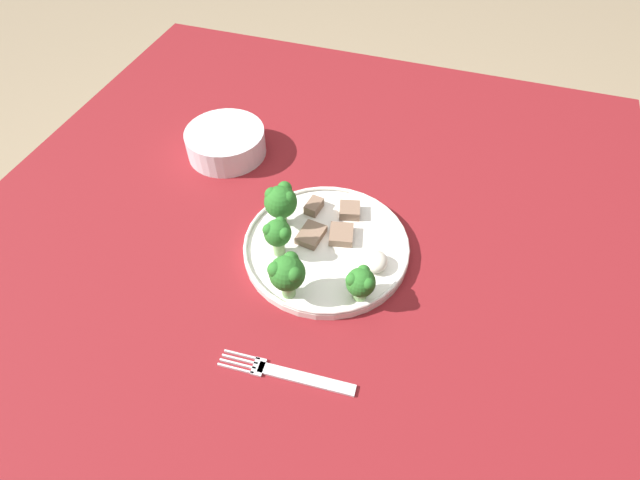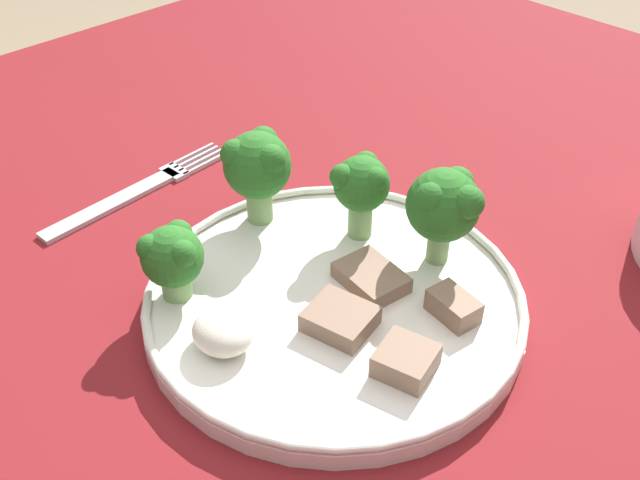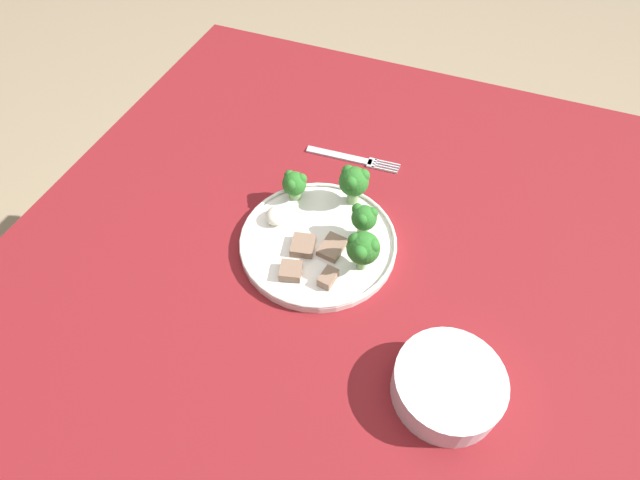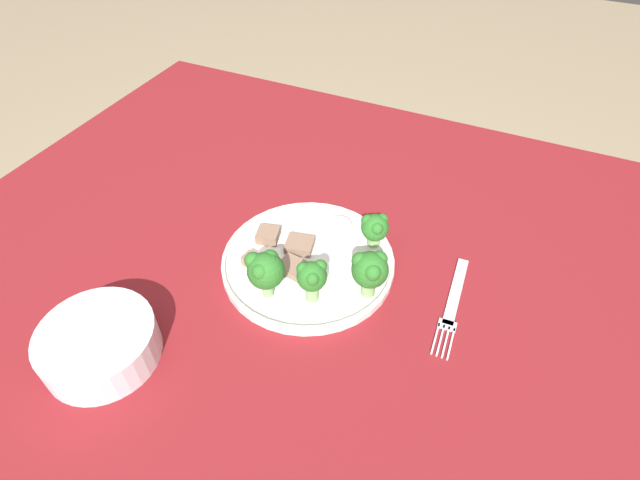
# 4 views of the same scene
# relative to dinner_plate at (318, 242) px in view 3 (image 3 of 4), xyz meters

# --- Properties ---
(ground_plane) EXTENTS (8.00, 8.00, 0.00)m
(ground_plane) POSITION_rel_dinner_plate_xyz_m (0.02, 0.05, -0.76)
(ground_plane) COLOR #9E896B
(table) EXTENTS (1.13, 1.08, 0.75)m
(table) POSITION_rel_dinner_plate_xyz_m (0.02, 0.05, -0.11)
(table) COLOR maroon
(table) RESTS_ON ground_plane
(dinner_plate) EXTENTS (0.25, 0.25, 0.02)m
(dinner_plate) POSITION_rel_dinner_plate_xyz_m (0.00, 0.00, 0.00)
(dinner_plate) COLOR white
(dinner_plate) RESTS_ON table
(fork) EXTENTS (0.03, 0.18, 0.00)m
(fork) POSITION_rel_dinner_plate_xyz_m (-0.21, -0.02, -0.01)
(fork) COLOR silver
(fork) RESTS_ON table
(cream_bowl) EXTENTS (0.14, 0.14, 0.05)m
(cream_bowl) POSITION_rel_dinner_plate_xyz_m (0.17, 0.24, 0.01)
(cream_bowl) COLOR silver
(cream_bowl) RESTS_ON table
(broccoli_floret_near_rim_left) EXTENTS (0.04, 0.04, 0.05)m
(broccoli_floret_near_rim_left) POSITION_rel_dinner_plate_xyz_m (-0.07, -0.07, 0.04)
(broccoli_floret_near_rim_left) COLOR #7FA866
(broccoli_floret_near_rim_left) RESTS_ON dinner_plate
(broccoli_floret_center_left) EXTENTS (0.05, 0.05, 0.07)m
(broccoli_floret_center_left) POSITION_rel_dinner_plate_xyz_m (-0.10, 0.02, 0.05)
(broccoli_floret_center_left) COLOR #7FA866
(broccoli_floret_center_left) RESTS_ON dinner_plate
(broccoli_floret_back_left) EXTENTS (0.04, 0.04, 0.06)m
(broccoli_floret_back_left) POSITION_rel_dinner_plate_xyz_m (-0.04, 0.06, 0.05)
(broccoli_floret_back_left) COLOR #7FA866
(broccoli_floret_back_left) RESTS_ON dinner_plate
(broccoli_floret_front_left) EXTENTS (0.05, 0.05, 0.07)m
(broccoli_floret_front_left) POSITION_rel_dinner_plate_xyz_m (0.03, 0.08, 0.05)
(broccoli_floret_front_left) COLOR #7FA866
(broccoli_floret_front_left) RESTS_ON dinner_plate
(meat_slice_front_slice) EXTENTS (0.05, 0.04, 0.01)m
(meat_slice_front_slice) POSITION_rel_dinner_plate_xyz_m (0.03, -0.02, 0.01)
(meat_slice_front_slice) COLOR #846651
(meat_slice_front_slice) RESTS_ON dinner_plate
(meat_slice_middle_slice) EXTENTS (0.04, 0.04, 0.02)m
(meat_slice_middle_slice) POSITION_rel_dinner_plate_xyz_m (0.07, -0.02, 0.01)
(meat_slice_middle_slice) COLOR #846651
(meat_slice_middle_slice) RESTS_ON dinner_plate
(meat_slice_rear_slice) EXTENTS (0.04, 0.03, 0.02)m
(meat_slice_rear_slice) POSITION_rel_dinner_plate_xyz_m (0.07, 0.04, 0.01)
(meat_slice_rear_slice) COLOR #846651
(meat_slice_rear_slice) RESTS_ON dinner_plate
(meat_slice_edge_slice) EXTENTS (0.05, 0.04, 0.01)m
(meat_slice_edge_slice) POSITION_rel_dinner_plate_xyz_m (0.01, 0.03, 0.01)
(meat_slice_edge_slice) COLOR #846651
(meat_slice_edge_slice) RESTS_ON dinner_plate
(sauce_dollop) EXTENTS (0.04, 0.04, 0.02)m
(sauce_dollop) POSITION_rel_dinner_plate_xyz_m (-0.02, -0.08, 0.01)
(sauce_dollop) COLOR silver
(sauce_dollop) RESTS_ON dinner_plate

